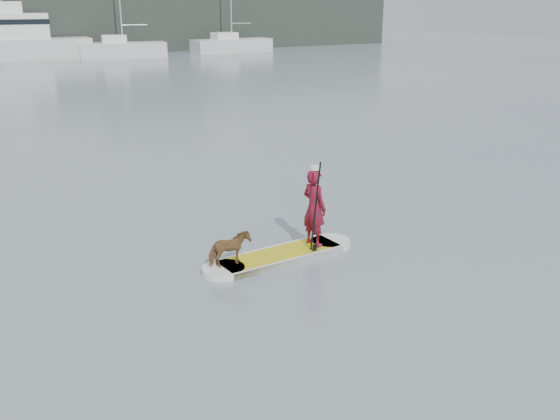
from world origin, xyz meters
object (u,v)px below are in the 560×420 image
paddleboard (280,256)px  sailboat_f (231,44)px  dog (230,249)px  motor_yacht_a (20,38)px  sailboat_e (123,49)px  paddler (314,208)px

paddleboard → sailboat_f: 50.92m
dog → motor_yacht_a: 48.44m
sailboat_e → sailboat_f: sailboat_f is taller
dog → paddler: bearing=-88.3°
paddler → sailboat_f: (20.33, 46.27, -0.10)m
sailboat_e → paddleboard: bearing=-92.0°
paddleboard → sailboat_f: size_ratio=0.28×
sailboat_f → dog: bearing=-118.5°
sailboat_f → sailboat_e: bearing=179.7°
sailboat_e → paddler: bearing=-91.0°
paddler → sailboat_f: sailboat_f is taller
paddleboard → paddler: size_ratio=2.12×
dog → sailboat_f: 51.45m
paddler → dog: size_ratio=2.02×
paddler → paddleboard: bearing=80.3°
sailboat_e → motor_yacht_a: bearing=174.0°
paddleboard → dog: 1.17m
dog → motor_yacht_a: motor_yacht_a is taller
paddleboard → sailboat_f: sailboat_f is taller
dog → sailboat_e: size_ratio=0.07×
dog → sailboat_f: bearing=-27.4°
sailboat_e → dog: bearing=-93.3°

